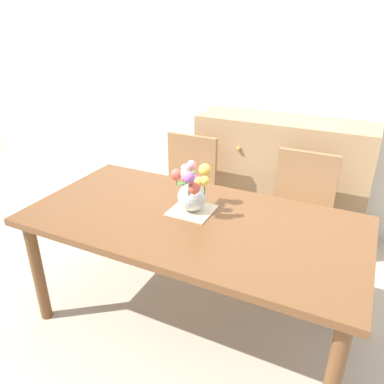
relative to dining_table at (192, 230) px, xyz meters
The scene contains 8 objects.
ground_plane 0.65m from the dining_table, ahead, with size 12.00×12.00×0.00m, color #B7AD99.
back_wall 1.77m from the dining_table, 90.00° to the left, with size 7.00×0.10×2.80m, color silver.
dining_table is the anchor object (origin of this frame).
chair_left 0.93m from the dining_table, 119.14° to the left, with size 0.42×0.42×0.90m.
chair_right 0.93m from the dining_table, 60.86° to the left, with size 0.42×0.42×0.90m.
dresser 1.35m from the dining_table, 82.43° to the left, with size 1.40×0.47×1.00m.
placemat 0.12m from the dining_table, 117.64° to the left, with size 0.24×0.24×0.01m, color beige.
flower_vase 0.23m from the dining_table, 117.55° to the left, with size 0.25×0.27×0.28m.
Camera 1 is at (0.79, -1.63, 1.75)m, focal length 35.20 mm.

